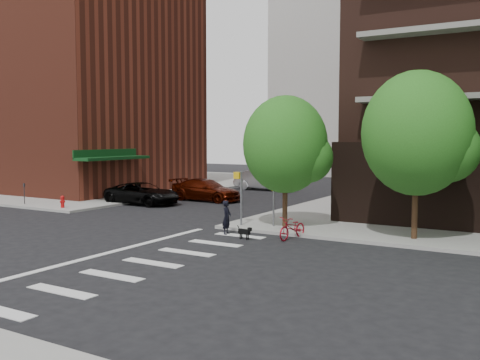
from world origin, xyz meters
name	(u,v)px	position (x,y,z in m)	size (l,w,h in m)	color
ground	(91,254)	(0.00, 0.00, 0.00)	(120.00, 120.00, 0.00)	black
sidewalk_nw	(91,181)	(-24.50, 23.50, 0.07)	(31.00, 33.00, 0.15)	gray
crosswalk	(135,260)	(2.21, 0.00, 0.01)	(3.85, 13.00, 0.01)	silver
midrise_nw	(61,70)	(-22.00, 18.00, 10.15)	(21.40, 15.50, 20.00)	maroon
tree_a	(285,145)	(4.00, 8.50, 4.04)	(4.00, 4.00, 5.90)	#301E11
tree_b	(417,133)	(10.00, 8.50, 4.54)	(4.50, 4.50, 6.65)	#301E11
pedestrian_signal	(248,190)	(2.32, 7.92, 1.85)	(2.18, 0.67, 2.60)	slate
fire_hydrant	(62,201)	(-10.50, 7.80, 0.55)	(0.24, 0.24, 0.73)	#A50C0C
parking_meter	(24,191)	(-14.00, 7.80, 0.96)	(0.10, 0.08, 1.32)	black
parked_car_black	(142,194)	(-8.20, 12.38, 0.71)	(5.14, 2.37, 1.43)	black
parked_car_maroon	(206,190)	(-5.72, 16.12, 0.75)	(5.18, 2.11, 1.50)	#470F04
parked_car_silver	(265,180)	(-5.73, 24.87, 0.86)	(5.20, 1.81, 1.71)	#B3B7BC
scooter	(293,228)	(5.34, 6.50, 0.49)	(0.66, 1.88, 0.99)	#A10E1E
dog_walker	(227,218)	(2.30, 6.00, 0.77)	(0.37, 0.56, 1.54)	black
dog	(245,232)	(3.61, 5.39, 0.34)	(0.64, 0.23, 0.54)	black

